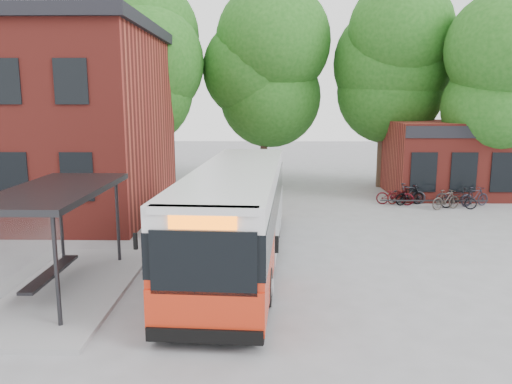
{
  "coord_description": "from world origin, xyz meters",
  "views": [
    {
      "loc": [
        1.01,
        -13.86,
        5.14
      ],
      "look_at": [
        0.74,
        3.19,
        2.0
      ],
      "focal_mm": 35.0,
      "sensor_mm": 36.0,
      "label": 1
    }
  ],
  "objects_px": {
    "bus_shelter": "(59,240)",
    "bicycle_6": "(454,196)",
    "city_bus": "(238,215)",
    "bicycle_0": "(395,195)",
    "bicycle_2": "(403,194)",
    "bicycle_3": "(410,195)",
    "bicycle_1": "(408,194)",
    "bicycle_5": "(446,199)",
    "bicycle_4": "(459,200)",
    "bicycle_7": "(475,197)"
  },
  "relations": [
    {
      "from": "bicycle_6",
      "to": "bicycle_7",
      "type": "bearing_deg",
      "value": -98.27
    },
    {
      "from": "bus_shelter",
      "to": "bicycle_5",
      "type": "relative_size",
      "value": 4.38
    },
    {
      "from": "city_bus",
      "to": "bicycle_4",
      "type": "height_order",
      "value": "city_bus"
    },
    {
      "from": "bicycle_5",
      "to": "bicycle_6",
      "type": "height_order",
      "value": "bicycle_5"
    },
    {
      "from": "bicycle_2",
      "to": "bicycle_3",
      "type": "xyz_separation_m",
      "value": [
        0.25,
        -0.37,
        0.02
      ]
    },
    {
      "from": "bus_shelter",
      "to": "bicycle_6",
      "type": "xyz_separation_m",
      "value": [
        14.97,
        11.63,
        -0.99
      ]
    },
    {
      "from": "bicycle_2",
      "to": "bicycle_5",
      "type": "bearing_deg",
      "value": -147.62
    },
    {
      "from": "bicycle_2",
      "to": "bicycle_3",
      "type": "height_order",
      "value": "bicycle_3"
    },
    {
      "from": "city_bus",
      "to": "bus_shelter",
      "type": "bearing_deg",
      "value": -147.21
    },
    {
      "from": "bicycle_3",
      "to": "city_bus",
      "type": "bearing_deg",
      "value": 118.45
    },
    {
      "from": "bicycle_0",
      "to": "bicycle_3",
      "type": "height_order",
      "value": "bicycle_3"
    },
    {
      "from": "bicycle_4",
      "to": "city_bus",
      "type": "bearing_deg",
      "value": 145.82
    },
    {
      "from": "city_bus",
      "to": "bicycle_2",
      "type": "xyz_separation_m",
      "value": [
        7.84,
        9.33,
        -1.07
      ]
    },
    {
      "from": "city_bus",
      "to": "bicycle_6",
      "type": "distance_m",
      "value": 13.73
    },
    {
      "from": "city_bus",
      "to": "bicycle_2",
      "type": "bearing_deg",
      "value": 53.54
    },
    {
      "from": "bicycle_0",
      "to": "bicycle_4",
      "type": "distance_m",
      "value": 2.95
    },
    {
      "from": "bicycle_2",
      "to": "bicycle_7",
      "type": "distance_m",
      "value": 3.42
    },
    {
      "from": "bicycle_2",
      "to": "bicycle_4",
      "type": "bearing_deg",
      "value": -135.84
    },
    {
      "from": "bus_shelter",
      "to": "bicycle_7",
      "type": "relative_size",
      "value": 4.32
    },
    {
      "from": "bus_shelter",
      "to": "bicycle_3",
      "type": "height_order",
      "value": "bus_shelter"
    },
    {
      "from": "bicycle_4",
      "to": "bicycle_2",
      "type": "bearing_deg",
      "value": 80.8
    },
    {
      "from": "bus_shelter",
      "to": "bicycle_5",
      "type": "bearing_deg",
      "value": 36.77
    },
    {
      "from": "bicycle_2",
      "to": "bicycle_3",
      "type": "distance_m",
      "value": 0.44
    },
    {
      "from": "bicycle_1",
      "to": "bicycle_6",
      "type": "distance_m",
      "value": 2.23
    },
    {
      "from": "city_bus",
      "to": "bicycle_3",
      "type": "xyz_separation_m",
      "value": [
        8.09,
        8.97,
        -1.05
      ]
    },
    {
      "from": "bus_shelter",
      "to": "bicycle_0",
      "type": "bearing_deg",
      "value": 44.01
    },
    {
      "from": "bus_shelter",
      "to": "bicycle_6",
      "type": "bearing_deg",
      "value": 37.82
    },
    {
      "from": "city_bus",
      "to": "bicycle_1",
      "type": "height_order",
      "value": "city_bus"
    },
    {
      "from": "bicycle_1",
      "to": "bicycle_5",
      "type": "height_order",
      "value": "bicycle_1"
    },
    {
      "from": "bus_shelter",
      "to": "bicycle_0",
      "type": "xyz_separation_m",
      "value": [
        12.04,
        11.63,
        -0.97
      ]
    },
    {
      "from": "bicycle_1",
      "to": "bicycle_4",
      "type": "relative_size",
      "value": 1.04
    },
    {
      "from": "city_bus",
      "to": "bicycle_1",
      "type": "xyz_separation_m",
      "value": [
        8.09,
        9.33,
        -1.02
      ]
    },
    {
      "from": "bicycle_4",
      "to": "bicycle_7",
      "type": "bearing_deg",
      "value": -43.97
    },
    {
      "from": "bicycle_2",
      "to": "bicycle_7",
      "type": "bearing_deg",
      "value": -119.78
    },
    {
      "from": "bicycle_3",
      "to": "bicycle_4",
      "type": "xyz_separation_m",
      "value": [
        2.11,
        -0.8,
        -0.06
      ]
    },
    {
      "from": "city_bus",
      "to": "bicycle_5",
      "type": "xyz_separation_m",
      "value": [
        9.54,
        8.01,
        -1.06
      ]
    },
    {
      "from": "city_bus",
      "to": "bicycle_6",
      "type": "xyz_separation_m",
      "value": [
        10.3,
        9.01,
        -1.08
      ]
    },
    {
      "from": "city_bus",
      "to": "bicycle_0",
      "type": "bearing_deg",
      "value": 54.34
    },
    {
      "from": "bicycle_3",
      "to": "bicycle_4",
      "type": "distance_m",
      "value": 2.25
    },
    {
      "from": "bicycle_2",
      "to": "bicycle_4",
      "type": "relative_size",
      "value": 1.09
    },
    {
      "from": "bicycle_4",
      "to": "bicycle_7",
      "type": "height_order",
      "value": "bicycle_7"
    },
    {
      "from": "city_bus",
      "to": "bicycle_4",
      "type": "bearing_deg",
      "value": 42.28
    },
    {
      "from": "bicycle_2",
      "to": "bicycle_6",
      "type": "xyz_separation_m",
      "value": [
        2.46,
        -0.32,
        -0.01
      ]
    },
    {
      "from": "bicycle_2",
      "to": "bicycle_5",
      "type": "relative_size",
      "value": 1.12
    },
    {
      "from": "bicycle_0",
      "to": "bicycle_2",
      "type": "xyz_separation_m",
      "value": [
        0.48,
        0.32,
        -0.0
      ]
    },
    {
      "from": "bicycle_5",
      "to": "bicycle_6",
      "type": "xyz_separation_m",
      "value": [
        0.76,
        1.01,
        -0.02
      ]
    },
    {
      "from": "bicycle_2",
      "to": "bicycle_4",
      "type": "height_order",
      "value": "bicycle_2"
    },
    {
      "from": "bicycle_6",
      "to": "city_bus",
      "type": "bearing_deg",
      "value": 140.45
    },
    {
      "from": "bus_shelter",
      "to": "bicycle_6",
      "type": "height_order",
      "value": "bus_shelter"
    },
    {
      "from": "bus_shelter",
      "to": "bicycle_2",
      "type": "xyz_separation_m",
      "value": [
        12.52,
        11.95,
        -0.98
      ]
    }
  ]
}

